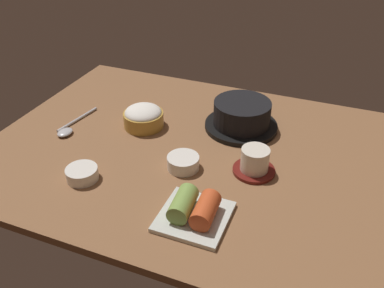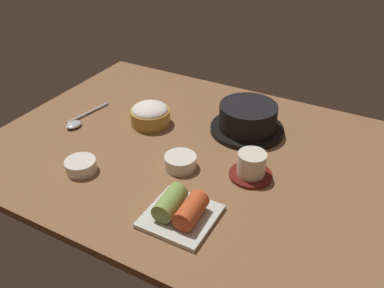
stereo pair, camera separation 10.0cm
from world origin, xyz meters
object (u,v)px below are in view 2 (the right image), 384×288
Objects in this scene: stone_pot at (248,119)px; tea_cup_with_saucer at (251,166)px; kimchi_plate at (180,210)px; rice_bowl at (150,114)px; side_bowl_near at (81,165)px; banchan_cup_center at (180,161)px; spoon at (78,121)px.

stone_pot reaches higher than tea_cup_with_saucer.
kimchi_plate is at bearing -110.26° from tea_cup_with_saucer.
rice_bowl is at bearing 164.93° from tea_cup_with_saucer.
stone_pot is at bearing 52.05° from side_bowl_near.
stone_pot is at bearing 71.43° from banchan_cup_center.
rice_bowl is 20.32cm from spoon.
tea_cup_with_saucer is 1.30× the size of banchan_cup_center.
kimchi_plate is at bearing -88.43° from stone_pot.
stone_pot is 19.80cm from tea_cup_with_saucer.
side_bowl_near is at bearing -94.94° from rice_bowl.
banchan_cup_center is at bearing 120.10° from kimchi_plate.
kimchi_plate reaches higher than side_bowl_near.
spoon is at bearing -179.52° from tea_cup_with_saucer.
rice_bowl is 1.43× the size of banchan_cup_center.
stone_pot reaches higher than spoon.
tea_cup_with_saucer is 20.91cm from kimchi_plate.
stone_pot is at bearing 23.21° from spoon.
side_bowl_near is at bearing 174.75° from kimchi_plate.
spoon is (-15.62, 16.58, -0.94)cm from side_bowl_near.
tea_cup_with_saucer is at bearing 0.48° from spoon.
banchan_cup_center is 0.56× the size of kimchi_plate.
banchan_cup_center is 23.20cm from side_bowl_near.
kimchi_plate is at bearing -59.90° from banchan_cup_center.
rice_bowl is 1.50× the size of side_bowl_near.
side_bowl_near is (-35.55, -17.01, -1.33)cm from tea_cup_with_saucer.
stone_pot is 37.62cm from kimchi_plate.
side_bowl_near is at bearing -127.95° from stone_pot.
side_bowl_near is 0.42× the size of spoon.
spoon is (-35.28, 4.27, -1.07)cm from banchan_cup_center.
kimchi_plate is at bearing -47.63° from rice_bowl.
banchan_cup_center reaches higher than spoon.
stone_pot is 2.71× the size of side_bowl_near.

